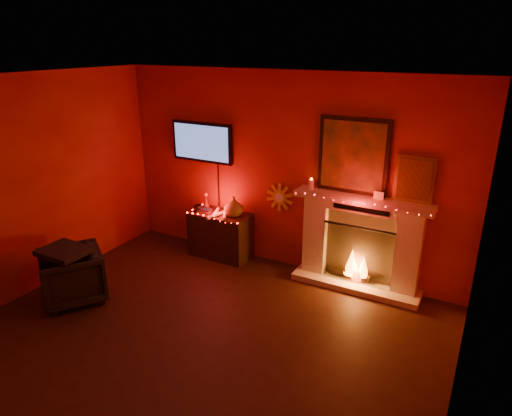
# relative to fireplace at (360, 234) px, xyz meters

# --- Properties ---
(room) EXTENTS (5.00, 5.00, 5.00)m
(room) POSITION_rel_fireplace_xyz_m (-1.14, -2.39, 0.63)
(room) COLOR black
(room) RESTS_ON ground
(floor) EXTENTS (5.00, 5.00, 0.00)m
(floor) POSITION_rel_fireplace_xyz_m (-1.14, -2.39, -0.72)
(floor) COLOR black
(floor) RESTS_ON ground
(fireplace) EXTENTS (1.72, 0.40, 2.18)m
(fireplace) POSITION_rel_fireplace_xyz_m (0.00, 0.00, 0.00)
(fireplace) COLOR beige
(fireplace) RESTS_ON floor
(tv) EXTENTS (1.00, 0.07, 1.24)m
(tv) POSITION_rel_fireplace_xyz_m (-2.44, 0.06, 0.92)
(tv) COLOR black
(tv) RESTS_ON room
(sunburst_clock) EXTENTS (0.40, 0.03, 0.40)m
(sunburst_clock) POSITION_rel_fireplace_xyz_m (-1.19, 0.09, 0.28)
(sunburst_clock) COLOR gold
(sunburst_clock) RESTS_ON room
(console_table) EXTENTS (0.89, 0.55, 0.96)m
(console_table) POSITION_rel_fireplace_xyz_m (-2.03, -0.13, -0.34)
(console_table) COLOR black
(console_table) RESTS_ON floor
(armchair) EXTENTS (0.99, 0.99, 0.66)m
(armchair) POSITION_rel_fireplace_xyz_m (-2.97, -2.05, -0.40)
(armchair) COLOR black
(armchair) RESTS_ON floor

